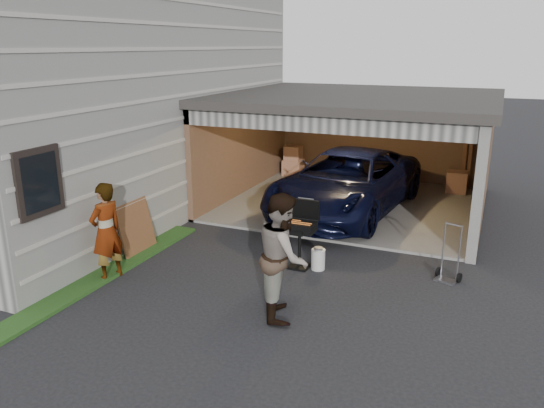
{
  "coord_description": "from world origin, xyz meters",
  "views": [
    {
      "loc": [
        4.11,
        -6.8,
        4.08
      ],
      "look_at": [
        0.27,
        2.15,
        1.15
      ],
      "focal_mm": 35.0,
      "sensor_mm": 36.0,
      "label": 1
    }
  ],
  "objects_px": {
    "man": "(283,256)",
    "woman": "(106,232)",
    "bbq_grill": "(300,229)",
    "propane_tank": "(318,259)",
    "minivan": "(346,185)",
    "hand_truck": "(448,270)",
    "plywood_panel": "(136,228)"
  },
  "relations": [
    {
      "from": "man",
      "to": "propane_tank",
      "type": "height_order",
      "value": "man"
    },
    {
      "from": "propane_tank",
      "to": "minivan",
      "type": "bearing_deg",
      "value": 97.43
    },
    {
      "from": "woman",
      "to": "plywood_panel",
      "type": "height_order",
      "value": "woman"
    },
    {
      "from": "bbq_grill",
      "to": "propane_tank",
      "type": "relative_size",
      "value": 3.27
    },
    {
      "from": "minivan",
      "to": "man",
      "type": "bearing_deg",
      "value": -78.41
    },
    {
      "from": "minivan",
      "to": "man",
      "type": "height_order",
      "value": "man"
    },
    {
      "from": "bbq_grill",
      "to": "propane_tank",
      "type": "xyz_separation_m",
      "value": [
        0.36,
        0.03,
        -0.57
      ]
    },
    {
      "from": "man",
      "to": "propane_tank",
      "type": "relative_size",
      "value": 5.0
    },
    {
      "from": "woman",
      "to": "hand_truck",
      "type": "xyz_separation_m",
      "value": [
        5.66,
        2.32,
        -0.69
      ]
    },
    {
      "from": "minivan",
      "to": "hand_truck",
      "type": "distance_m",
      "value": 4.19
    },
    {
      "from": "man",
      "to": "propane_tank",
      "type": "distance_m",
      "value": 2.05
    },
    {
      "from": "plywood_panel",
      "to": "minivan",
      "type": "bearing_deg",
      "value": 52.79
    },
    {
      "from": "man",
      "to": "woman",
      "type": "bearing_deg",
      "value": 66.62
    },
    {
      "from": "woman",
      "to": "plywood_panel",
      "type": "xyz_separation_m",
      "value": [
        -0.3,
        1.21,
        -0.36
      ]
    },
    {
      "from": "woman",
      "to": "hand_truck",
      "type": "relative_size",
      "value": 1.68
    },
    {
      "from": "plywood_panel",
      "to": "hand_truck",
      "type": "bearing_deg",
      "value": 10.56
    },
    {
      "from": "propane_tank",
      "to": "plywood_panel",
      "type": "relative_size",
      "value": 0.36
    },
    {
      "from": "man",
      "to": "propane_tank",
      "type": "bearing_deg",
      "value": -21.78
    },
    {
      "from": "woman",
      "to": "bbq_grill",
      "type": "bearing_deg",
      "value": 132.72
    },
    {
      "from": "man",
      "to": "bbq_grill",
      "type": "relative_size",
      "value": 1.53
    },
    {
      "from": "bbq_grill",
      "to": "plywood_panel",
      "type": "relative_size",
      "value": 1.19
    },
    {
      "from": "bbq_grill",
      "to": "woman",
      "type": "bearing_deg",
      "value": -148.46
    },
    {
      "from": "woman",
      "to": "propane_tank",
      "type": "distance_m",
      "value": 3.91
    },
    {
      "from": "propane_tank",
      "to": "hand_truck",
      "type": "height_order",
      "value": "hand_truck"
    },
    {
      "from": "minivan",
      "to": "man",
      "type": "relative_size",
      "value": 2.75
    },
    {
      "from": "man",
      "to": "plywood_panel",
      "type": "relative_size",
      "value": 1.82
    },
    {
      "from": "hand_truck",
      "to": "man",
      "type": "bearing_deg",
      "value": -114.51
    },
    {
      "from": "man",
      "to": "plywood_panel",
      "type": "bearing_deg",
      "value": 48.54
    },
    {
      "from": "propane_tank",
      "to": "woman",
      "type": "bearing_deg",
      "value": -150.83
    },
    {
      "from": "hand_truck",
      "to": "propane_tank",
      "type": "bearing_deg",
      "value": -149.41
    },
    {
      "from": "plywood_panel",
      "to": "hand_truck",
      "type": "distance_m",
      "value": 6.08
    },
    {
      "from": "bbq_grill",
      "to": "hand_truck",
      "type": "bearing_deg",
      "value": 10.25
    }
  ]
}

